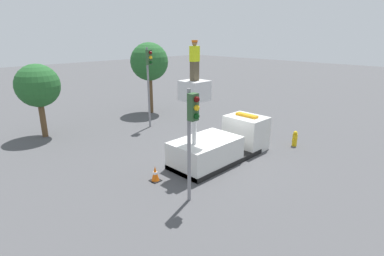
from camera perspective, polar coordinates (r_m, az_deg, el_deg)
name	(u,v)px	position (r m, az deg, el deg)	size (l,w,h in m)	color
ground_plane	(216,161)	(15.97, 4.63, -6.20)	(120.00, 120.00, 0.00)	#4C4C4F
bucket_truck	(221,143)	(15.89, 5.55, -2.91)	(6.05, 2.26, 4.40)	black
worker	(195,61)	(13.45, 0.49, 12.72)	(0.40, 0.26, 1.75)	brown
traffic_light_pole	(192,124)	(11.02, -0.03, 0.71)	(0.34, 0.57, 4.53)	gray
traffic_light_across	(149,72)	(20.89, -8.20, 10.50)	(0.34, 0.57, 5.55)	gray
fire_hydrant	(295,139)	(18.80, 18.99, -1.94)	(0.52, 0.28, 0.93)	gold
traffic_cone_rear	(155,174)	(13.80, -7.03, -8.68)	(0.45, 0.45, 0.72)	black
tree_left_bg	(149,62)	(25.15, -8.14, 12.33)	(3.07, 3.07, 5.79)	brown
tree_right_bg	(38,86)	(21.06, -27.31, 7.11)	(2.68, 2.68, 4.68)	brown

